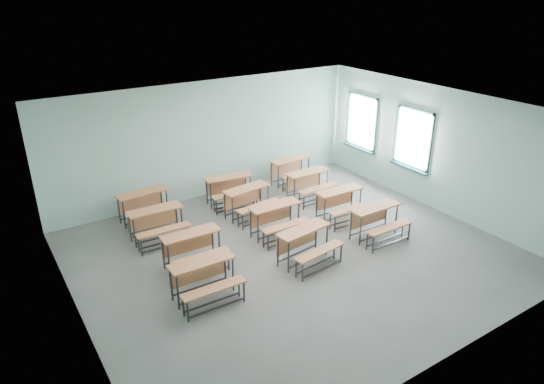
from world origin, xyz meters
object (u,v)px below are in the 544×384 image
Objects in this scene: desk_unit_r0c2 at (378,218)px; desk_unit_r2c0 at (157,221)px; desk_unit_r1c2 at (342,200)px; desk_unit_r3c1 at (230,186)px; desk_unit_r2c2 at (310,181)px; desk_unit_r3c2 at (293,168)px; desk_unit_r1c0 at (193,246)px; desk_unit_r3c0 at (145,203)px; desk_unit_r2c1 at (249,198)px; desk_unit_r0c1 at (307,241)px; desk_unit_r0c0 at (205,275)px; desk_unit_r1c1 at (277,216)px.

desk_unit_r2c0 is (-4.33, 2.67, 0.00)m from desk_unit_r0c2.
desk_unit_r1c2 is 3.01m from desk_unit_r3c1.
desk_unit_r2c2 is 0.98× the size of desk_unit_r3c2.
desk_unit_r1c0 is 1.00× the size of desk_unit_r1c2.
desk_unit_r3c0 is at bearing -178.43° from desk_unit_r3c1.
desk_unit_r0c1 is at bearing -98.71° from desk_unit_r2c1.
desk_unit_r0c2 and desk_unit_r3c1 have the same top height.
desk_unit_r2c1 is 1.97m from desk_unit_r2c2.
desk_unit_r0c0 is 0.99× the size of desk_unit_r1c0.
desk_unit_r2c1 is at bearing -79.55° from desk_unit_r3c1.
desk_unit_r1c0 is at bearing -124.61° from desk_unit_r3c1.
desk_unit_r2c1 is 1.06× the size of desk_unit_r2c2.
desk_unit_r2c0 is 0.94× the size of desk_unit_r3c1.
desk_unit_r1c0 is 3.20m from desk_unit_r3c1.
desk_unit_r1c2 is at bearing -35.23° from desk_unit_r3c0.
desk_unit_r1c0 is (-4.12, 1.16, 0.00)m from desk_unit_r0c2.
desk_unit_r0c2 is 1.21m from desk_unit_r1c2.
desk_unit_r3c1 is 1.05× the size of desk_unit_r3c2.
desk_unit_r0c0 is at bearing 172.38° from desk_unit_r0c1.
desk_unit_r0c2 is 0.97× the size of desk_unit_r3c2.
desk_unit_r2c0 is at bearing 99.32° from desk_unit_r1c0.
desk_unit_r0c2 is 1.00× the size of desk_unit_r1c1.
desk_unit_r3c2 is at bearing 85.13° from desk_unit_r1c2.
desk_unit_r2c1 is (2.48, 2.55, 0.00)m from desk_unit_r0c0.
desk_unit_r0c0 is 0.97× the size of desk_unit_r3c0.
desk_unit_r2c2 is at bearing 31.36° from desk_unit_r0c0.
desk_unit_r1c0 is 1.01× the size of desk_unit_r1c1.
desk_unit_r1c0 is 0.98× the size of desk_unit_r3c2.
desk_unit_r2c2 is at bearing -15.70° from desk_unit_r3c1.
desk_unit_r1c1 is at bearing -134.51° from desk_unit_r3c2.
desk_unit_r2c2 and desk_unit_r3c1 have the same top height.
desk_unit_r3c1 is (2.36, 0.86, 0.00)m from desk_unit_r2c0.
desk_unit_r1c1 and desk_unit_r3c0 have the same top height.
desk_unit_r0c1 is at bearing -47.86° from desk_unit_r2c0.
desk_unit_r2c0 is at bearing 148.59° from desk_unit_r0c2.
desk_unit_r1c0 is 4.43m from desk_unit_r2c2.
desk_unit_r0c2 is at bearing -53.17° from desk_unit_r3c1.
desk_unit_r1c0 and desk_unit_r2c1 have the same top height.
desk_unit_r1c1 is at bearing -49.69° from desk_unit_r3c0.
desk_unit_r1c1 and desk_unit_r2c2 have the same top height.
desk_unit_r3c2 is at bearing 14.58° from desk_unit_r2c0.
desk_unit_r1c2 and desk_unit_r3c1 have the same top height.
desk_unit_r0c1 is 1.01× the size of desk_unit_r2c1.
desk_unit_r1c1 is 1.85m from desk_unit_r1c2.
desk_unit_r0c1 and desk_unit_r3c0 have the same top height.
desk_unit_r2c2 is (0.05, 2.66, 0.00)m from desk_unit_r0c2.
desk_unit_r1c2 is 1.01× the size of desk_unit_r2c0.
desk_unit_r2c2 and desk_unit_r3c0 have the same top height.
desk_unit_r0c2 and desk_unit_r2c1 have the same top height.
desk_unit_r3c2 is (4.38, 2.61, 0.00)m from desk_unit_r1c0.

